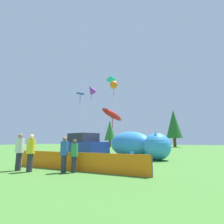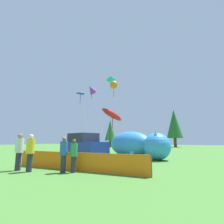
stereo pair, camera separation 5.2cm
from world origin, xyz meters
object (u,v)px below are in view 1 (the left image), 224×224
Objects in this scene: spectator_in_green_shirt at (19,150)px; kite_red_lizard at (112,115)px; spectator_in_white_shirt at (31,151)px; kite_purple_delta at (91,89)px; parked_car at (84,147)px; kite_orange_flower at (114,85)px; kite_blue_box at (80,95)px; spectator_in_red_shirt at (64,153)px; inflatable_cat at (135,145)px; spectator_in_black_shirt at (74,154)px; kite_teal_diamond at (111,81)px; folding_chair at (130,158)px.

spectator_in_green_shirt is 0.39× the size of kite_red_lizard.
spectator_in_white_shirt is 0.22× the size of kite_purple_delta.
kite_orange_flower is at bearing 89.51° from parked_car.
kite_purple_delta is (-2.32, 11.75, 6.88)m from spectator_in_green_shirt.
spectator_in_white_shirt is at bearing -62.36° from parked_car.
kite_purple_delta is at bearing -10.81° from kite_blue_box.
parked_car is at bearing 85.78° from spectator_in_green_shirt.
kite_orange_flower reaches higher than parked_car.
spectator_in_green_shirt is at bearing -71.12° from kite_blue_box.
spectator_in_white_shirt reaches higher than spectator_in_red_shirt.
kite_blue_box reaches higher than inflatable_cat.
kite_purple_delta is at bearing -169.02° from inflatable_cat.
kite_purple_delta reaches higher than spectator_in_red_shirt.
spectator_in_white_shirt is at bearing -95.09° from kite_red_lizard.
spectator_in_red_shirt is (-0.44, -0.22, 0.07)m from spectator_in_black_shirt.
kite_red_lizard reaches higher than inflatable_cat.
kite_orange_flower is 0.88× the size of kite_purple_delta.
parked_car is 11.06m from kite_teal_diamond.
kite_red_lizard is at bearing -34.80° from kite_purple_delta.
spectator_in_red_shirt is 0.23× the size of kite_orange_flower.
kite_teal_diamond is 1.24× the size of kite_blue_box.
kite_red_lizard is 3.05m from kite_orange_flower.
folding_chair is at bearing 30.88° from spectator_in_green_shirt.
kite_red_lizard reaches higher than spectator_in_green_shirt.
kite_purple_delta is at bearing 113.34° from spectator_in_red_shirt.
inflatable_cat is 0.80× the size of kite_purple_delta.
spectator_in_green_shirt is 14.32m from kite_blue_box.
spectator_in_white_shirt is at bearing -164.88° from spectator_in_red_shirt.
folding_chair is at bearing -44.24° from kite_blue_box.
inflatable_cat is at bearing 68.59° from parked_car.
kite_blue_box is (-5.80, 3.12, 3.42)m from kite_red_lizard.
spectator_in_red_shirt is at bearing 8.82° from spectator_in_green_shirt.
spectator_in_green_shirt is 13.81m from kite_purple_delta.
spectator_in_red_shirt is at bearing -85.02° from kite_orange_flower.
kite_blue_box is at bearing -37.30° from folding_chair.
inflatable_cat is at bearing 67.47° from spectator_in_green_shirt.
kite_orange_flower is (1.83, 8.95, 6.07)m from spectator_in_green_shirt.
parked_car reaches higher than spectator_in_green_shirt.
spectator_in_black_shirt is (-0.81, -8.59, -0.24)m from inflatable_cat.
parked_car is at bearing 111.66° from spectator_in_red_shirt.
spectator_in_white_shirt is at bearing -96.14° from kite_orange_flower.
kite_red_lizard is (-1.35, 8.36, 3.19)m from spectator_in_black_shirt.
kite_orange_flower is at bearing 94.98° from spectator_in_red_shirt.
spectator_in_black_shirt is 0.21× the size of kite_orange_flower.
spectator_in_white_shirt is at bearing -74.34° from inflatable_cat.
kite_blue_box reaches higher than spectator_in_green_shirt.
kite_orange_flower is at bearing 98.12° from spectator_in_black_shirt.
kite_orange_flower is at bearing 78.46° from spectator_in_green_shirt.
spectator_in_green_shirt is at bearing -78.81° from kite_purple_delta.
kite_red_lizard reaches higher than folding_chair.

